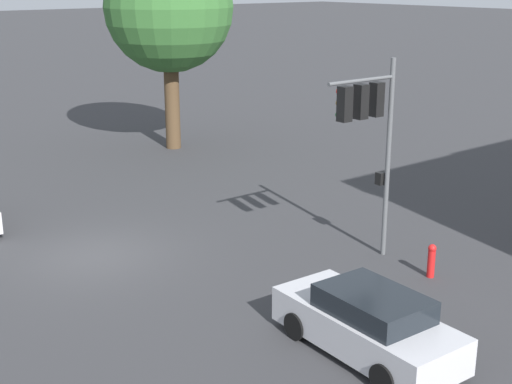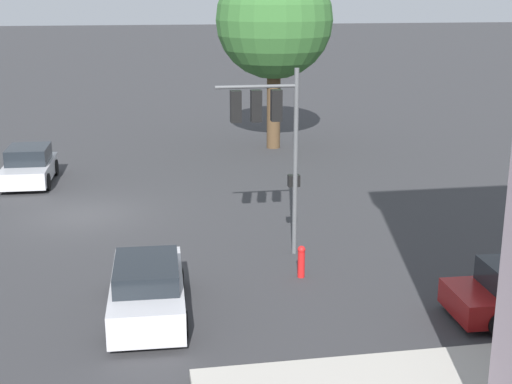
# 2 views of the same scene
# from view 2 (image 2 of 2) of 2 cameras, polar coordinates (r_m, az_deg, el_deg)

# --- Properties ---
(ground_plane) EXTENTS (300.00, 300.00, 0.00)m
(ground_plane) POSITION_cam_2_polar(r_m,az_deg,el_deg) (26.08, -13.63, -1.79)
(ground_plane) COLOR #333335
(street_tree) EXTENTS (5.71, 5.71, 9.19)m
(street_tree) POSITION_cam_2_polar(r_m,az_deg,el_deg) (35.53, 1.46, 13.54)
(street_tree) COLOR #4C3823
(street_tree) RESTS_ON ground_plane
(traffic_signal) EXTENTS (0.56, 2.52, 5.58)m
(traffic_signal) POSITION_cam_2_polar(r_m,az_deg,el_deg) (20.56, 0.95, 5.49)
(traffic_signal) COLOR #515456
(traffic_signal) RESTS_ON ground_plane
(crossing_car_0) EXTENTS (3.99, 2.05, 1.51)m
(crossing_car_0) POSITION_cam_2_polar(r_m,az_deg,el_deg) (30.86, -17.70, 1.97)
(crossing_car_0) COLOR #B7B7BC
(crossing_car_0) RESTS_ON ground_plane
(crossing_car_1) EXTENTS (4.32, 1.95, 1.44)m
(crossing_car_1) POSITION_cam_2_polar(r_m,az_deg,el_deg) (17.69, -8.68, -7.68)
(crossing_car_1) COLOR #B7B7BC
(crossing_car_1) RESTS_ON ground_plane
(fire_hydrant) EXTENTS (0.22, 0.22, 0.92)m
(fire_hydrant) POSITION_cam_2_polar(r_m,az_deg,el_deg) (19.83, 3.64, -5.49)
(fire_hydrant) COLOR red
(fire_hydrant) RESTS_ON ground_plane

